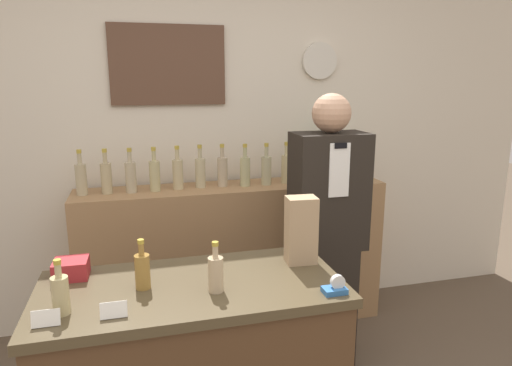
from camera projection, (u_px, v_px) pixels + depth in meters
back_wall at (203, 131)px, 3.17m from camera, size 5.20×0.09×2.70m
back_shelf at (234, 256)px, 3.17m from camera, size 2.07×0.37×1.01m
shopkeeper at (327, 237)px, 2.63m from camera, size 0.41×0.26×1.64m
potted_plant at (336, 153)px, 3.20m from camera, size 0.24×0.24×0.34m
paper_bag at (301, 230)px, 2.00m from camera, size 0.14×0.10×0.30m
tape_dispenser at (335, 287)px, 1.73m from camera, size 0.09×0.06×0.07m
price_card_left at (46, 318)px, 1.50m from camera, size 0.09×0.02×0.06m
price_card_right at (114, 310)px, 1.55m from camera, size 0.09×0.02×0.06m
gift_box at (71, 269)px, 1.86m from camera, size 0.14×0.13×0.08m
counter_bottle_0 at (60, 294)px, 1.57m from camera, size 0.06×0.06×0.20m
counter_bottle_1 at (142, 270)px, 1.76m from camera, size 0.06×0.06×0.20m
counter_bottle_2 at (216, 273)px, 1.73m from camera, size 0.06×0.06×0.20m
shelf_bottle_0 at (81, 178)px, 2.80m from camera, size 0.07×0.07×0.28m
shelf_bottle_1 at (106, 177)px, 2.83m from camera, size 0.07×0.07×0.28m
shelf_bottle_2 at (131, 176)px, 2.86m from camera, size 0.07×0.07×0.28m
shelf_bottle_3 at (155, 175)px, 2.90m from camera, size 0.07×0.07×0.28m
shelf_bottle_4 at (178, 173)px, 2.95m from camera, size 0.07×0.07×0.28m
shelf_bottle_5 at (200, 172)px, 3.00m from camera, size 0.07×0.07×0.28m
shelf_bottle_6 at (222, 170)px, 3.03m from camera, size 0.07×0.07×0.28m
shelf_bottle_7 at (245, 170)px, 3.04m from camera, size 0.07×0.07×0.28m
shelf_bottle_8 at (266, 169)px, 3.07m from camera, size 0.07×0.07×0.28m
shelf_bottle_9 at (286, 168)px, 3.12m from camera, size 0.07×0.07×0.28m
shelf_bottle_10 at (305, 166)px, 3.18m from camera, size 0.07×0.07×0.28m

